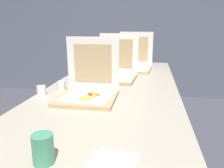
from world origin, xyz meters
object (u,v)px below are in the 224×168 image
object	(u,v)px
pizza_box_front	(89,90)
cup_white_near_center	(62,86)
cup_white_near_left	(41,91)
cup_white_far	(95,70)
pizza_box_back	(134,64)
napkin_pile	(113,164)
pizza_box_middle	(115,72)
cup_white_mid	(75,78)
table	(113,92)
cup_printed_front	(43,149)

from	to	relation	value
pizza_box_front	cup_white_near_center	xyz separation A→B (m)	(-0.23, 0.14, -0.02)
cup_white_near_left	cup_white_far	size ratio (longest dim) A/B	1.00
pizza_box_back	napkin_pile	size ratio (longest dim) A/B	2.12
pizza_box_middle	cup_white_near_center	bearing A→B (deg)	-124.11
pizza_box_back	napkin_pile	distance (m)	1.61
pizza_box_middle	napkin_pile	xyz separation A→B (m)	(0.19, -1.19, -0.05)
cup_white_near_center	cup_white_mid	distance (m)	0.24
pizza_box_front	napkin_pile	bearing A→B (deg)	-68.95
pizza_box_back	cup_white_far	size ratio (longest dim) A/B	6.18
cup_white_far	table	bearing A→B (deg)	-58.72
pizza_box_front	napkin_pile	world-z (taller)	pizza_box_front
pizza_box_back	cup_printed_front	distance (m)	1.64
pizza_box_middle	cup_printed_front	bearing A→B (deg)	-87.45
pizza_box_back	cup_white_near_left	xyz separation A→B (m)	(-0.52, -0.94, -0.02)
cup_white_near_left	cup_printed_front	distance (m)	0.77
pizza_box_front	cup_printed_front	xyz separation A→B (m)	(0.04, -0.69, -0.00)
pizza_box_back	cup_white_near_center	xyz separation A→B (m)	(-0.43, -0.81, -0.02)
pizza_box_back	cup_white_far	world-z (taller)	pizza_box_back
pizza_box_back	cup_white_near_left	distance (m)	1.08
cup_white_near_left	cup_white_far	world-z (taller)	same
pizza_box_back	napkin_pile	bearing A→B (deg)	-83.11
pizza_box_back	cup_white_near_left	bearing A→B (deg)	-114.05
pizza_box_front	cup_white_near_left	xyz separation A→B (m)	(-0.32, 0.00, -0.02)
cup_white_near_center	cup_white_near_left	bearing A→B (deg)	-120.42
cup_printed_front	napkin_pile	bearing A→B (deg)	6.37
cup_white_near_left	napkin_pile	size ratio (longest dim) A/B	0.34
pizza_box_front	cup_white_near_center	size ratio (longest dim) A/B	5.98
cup_white_near_left	cup_white_mid	world-z (taller)	same
cup_white_near_center	cup_printed_front	world-z (taller)	cup_printed_front
cup_white_near_left	cup_printed_front	size ratio (longest dim) A/B	0.60
cup_white_mid	cup_printed_front	size ratio (longest dim) A/B	0.60
table	cup_printed_front	bearing A→B (deg)	-93.84
pizza_box_back	cup_printed_front	world-z (taller)	pizza_box_back
pizza_box_back	pizza_box_front	bearing A→B (deg)	-97.39
table	pizza_box_back	bearing A→B (deg)	81.45
cup_white_near_left	napkin_pile	xyz separation A→B (m)	(0.58, -0.66, -0.03)
table	cup_white_near_left	xyz separation A→B (m)	(-0.42, -0.30, 0.08)
pizza_box_middle	cup_white_mid	size ratio (longest dim) A/B	6.33
cup_white_near_center	cup_printed_front	xyz separation A→B (m)	(0.27, -0.83, 0.02)
table	cup_white_far	xyz separation A→B (m)	(-0.24, 0.39, 0.08)
table	cup_white_far	distance (m)	0.47
table	pizza_box_back	distance (m)	0.66
pizza_box_middle	cup_white_near_left	distance (m)	0.66
cup_white_near_left	cup_white_mid	distance (m)	0.39
pizza_box_front	cup_white_near_left	distance (m)	0.32
table	pizza_box_front	world-z (taller)	pizza_box_front
pizza_box_back	cup_white_far	xyz separation A→B (m)	(-0.34, -0.25, -0.02)
pizza_box_middle	cup_white_far	bearing A→B (deg)	147.28
pizza_box_front	cup_white_near_left	bearing A→B (deg)	178.99
cup_white_near_left	napkin_pile	world-z (taller)	cup_white_near_left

